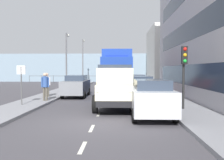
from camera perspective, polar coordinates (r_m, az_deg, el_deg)
name	(u,v)px	position (r m, az deg, el deg)	size (l,w,h in m)	color
ground_plane	(107,96)	(20.48, -1.05, -3.66)	(80.00, 80.00, 0.00)	#423F44
sidewalk_left	(163,95)	(20.74, 11.58, -3.42)	(2.26, 41.35, 0.15)	gray
sidewalk_right	(53,95)	(21.19, -13.40, -3.31)	(2.26, 41.35, 0.15)	gray
road_centreline_markings	(107,97)	(19.41, -1.21, -3.98)	(0.12, 36.27, 0.01)	silver
building_far_block	(177,56)	(39.62, 14.80, 5.35)	(8.38, 10.27, 8.49)	silver
sea_horizon	(114,68)	(44.03, 0.53, 2.86)	(80.00, 0.80, 5.00)	gray
seawall_railing	(114,77)	(40.45, 0.41, 0.65)	(28.08, 0.08, 1.20)	#4C5156
truck_vintage_cream	(115,88)	(13.51, 0.70, -1.79)	(2.17, 5.64, 2.43)	black
lorry_cargo_blue	(117,71)	(22.09, 1.21, 2.18)	(2.58, 8.20, 3.87)	#193899
car_silver_kerbside_near	(151,98)	(11.38, 9.00, -4.04)	(1.85, 4.13, 1.72)	#B7BABF
car_navy_kerbside_1	(140,88)	(17.33, 6.54, -1.81)	(1.86, 4.13, 1.72)	navy
car_red_kerbside_2	(136,84)	(22.26, 5.51, -0.87)	(1.79, 4.49, 1.72)	#B21E1E
car_grey_oppositeside_0	(76,86)	(19.89, -8.24, -1.27)	(1.81, 4.44, 1.72)	slate
pedestrian_with_bag	(45,84)	(16.59, -15.15, -0.92)	(0.53, 0.34, 1.82)	#4C473D
pedestrian_in_dark_coat	(47,83)	(19.04, -14.79, -0.58)	(0.53, 0.34, 1.77)	#4C473D
traffic_light_near	(184,64)	(13.10, 16.30, 3.65)	(0.28, 0.41, 3.20)	black
lamp_post_promenade	(67,55)	(26.37, -10.42, 5.63)	(0.32, 1.14, 5.82)	#59595B
lamp_post_far	(83,57)	(37.42, -6.73, 5.29)	(0.32, 1.14, 6.56)	#59595B
street_sign	(21,78)	(15.06, -20.21, 0.42)	(0.50, 0.07, 2.25)	#4C4C4C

